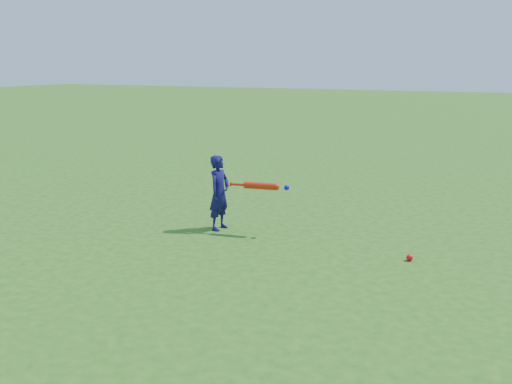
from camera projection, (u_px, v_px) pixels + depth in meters
ground at (199, 230)px, 7.49m from camera, size 80.00×80.00×0.00m
child at (219, 193)px, 7.43m from camera, size 0.26×0.38×0.99m
ground_ball_red at (410, 258)px, 6.32m from camera, size 0.08×0.08×0.08m
bat_swing at (263, 186)px, 7.18m from camera, size 0.78×0.17×0.09m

